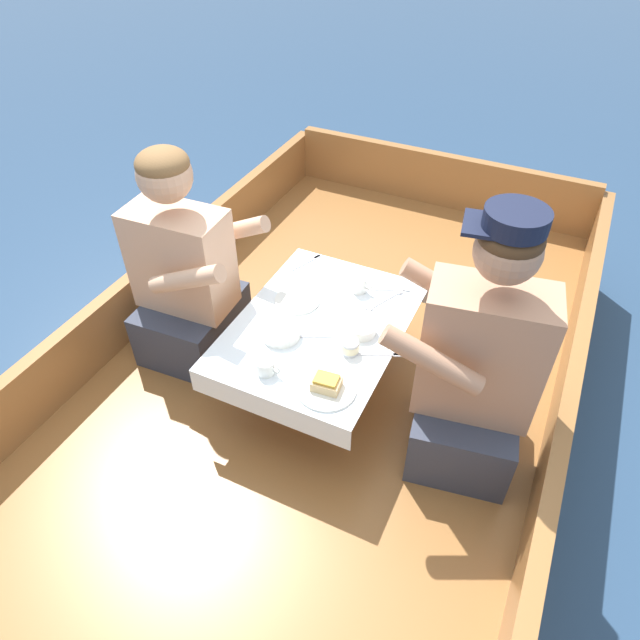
{
  "coord_description": "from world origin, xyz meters",
  "views": [
    {
      "loc": [
        0.72,
        -1.5,
        2.14
      ],
      "look_at": [
        0.0,
        0.01,
        0.67
      ],
      "focal_mm": 32.0,
      "sensor_mm": 36.0,
      "label": 1
    }
  ],
  "objects_px": {
    "tin_can": "(350,347)",
    "coffee_cup_starboard": "(266,367)",
    "person_port": "(186,278)",
    "sandwich": "(326,383)",
    "coffee_cup_port": "(359,284)",
    "person_starboard": "(475,370)"
  },
  "relations": [
    {
      "from": "coffee_cup_starboard",
      "to": "coffee_cup_port",
      "type": "bearing_deg",
      "value": 78.28
    },
    {
      "from": "coffee_cup_port",
      "to": "coffee_cup_starboard",
      "type": "height_order",
      "value": "coffee_cup_port"
    },
    {
      "from": "coffee_cup_port",
      "to": "tin_can",
      "type": "relative_size",
      "value": 1.36
    },
    {
      "from": "person_port",
      "to": "sandwich",
      "type": "relative_size",
      "value": 9.18
    },
    {
      "from": "sandwich",
      "to": "coffee_cup_port",
      "type": "bearing_deg",
      "value": 101.05
    },
    {
      "from": "coffee_cup_port",
      "to": "tin_can",
      "type": "xyz_separation_m",
      "value": [
        0.11,
        -0.35,
        -0.01
      ]
    },
    {
      "from": "tin_can",
      "to": "person_starboard",
      "type": "bearing_deg",
      "value": 4.96
    },
    {
      "from": "coffee_cup_port",
      "to": "person_port",
      "type": "bearing_deg",
      "value": -157.53
    },
    {
      "from": "sandwich",
      "to": "person_port",
      "type": "bearing_deg",
      "value": 160.46
    },
    {
      "from": "coffee_cup_starboard",
      "to": "tin_can",
      "type": "bearing_deg",
      "value": 44.06
    },
    {
      "from": "person_port",
      "to": "tin_can",
      "type": "height_order",
      "value": "person_port"
    },
    {
      "from": "tin_can",
      "to": "coffee_cup_starboard",
      "type": "bearing_deg",
      "value": -135.94
    },
    {
      "from": "person_port",
      "to": "sandwich",
      "type": "distance_m",
      "value": 0.83
    },
    {
      "from": "person_starboard",
      "to": "tin_can",
      "type": "relative_size",
      "value": 15.6
    },
    {
      "from": "coffee_cup_port",
      "to": "sandwich",
      "type": "bearing_deg",
      "value": -78.95
    },
    {
      "from": "sandwich",
      "to": "coffee_cup_port",
      "type": "xyz_separation_m",
      "value": [
        -0.11,
        0.56,
        0.0
      ]
    },
    {
      "from": "coffee_cup_starboard",
      "to": "sandwich",
      "type": "bearing_deg",
      "value": 4.84
    },
    {
      "from": "sandwich",
      "to": "tin_can",
      "type": "xyz_separation_m",
      "value": [
        0.0,
        0.2,
        -0.0
      ]
    },
    {
      "from": "person_port",
      "to": "sandwich",
      "type": "height_order",
      "value": "person_port"
    },
    {
      "from": "person_starboard",
      "to": "coffee_cup_port",
      "type": "bearing_deg",
      "value": -38.83
    },
    {
      "from": "tin_can",
      "to": "sandwich",
      "type": "bearing_deg",
      "value": -90.46
    },
    {
      "from": "person_port",
      "to": "coffee_cup_starboard",
      "type": "bearing_deg",
      "value": -31.22
    }
  ]
}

